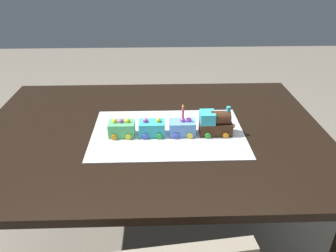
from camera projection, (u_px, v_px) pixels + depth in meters
name	position (u px, v px, depth m)	size (l,w,h in m)	color
dining_table	(153.00, 151.00, 1.39)	(1.40, 1.00, 0.74)	black
cake_board	(168.00, 133.00, 1.30)	(0.60, 0.40, 0.00)	silver
cake_locomotive	(215.00, 123.00, 1.28)	(0.14, 0.08, 0.12)	#472816
cake_car_caboose_sky_blue	(182.00, 128.00, 1.28)	(0.10, 0.08, 0.07)	#669EEA
cake_car_tanker_turquoise	(152.00, 128.00, 1.28)	(0.10, 0.08, 0.07)	#38B7C6
cake_car_flatbed_mint_green	(122.00, 128.00, 1.27)	(0.10, 0.08, 0.07)	#59CC7A
birthday_candle	(183.00, 111.00, 1.25)	(0.01, 0.01, 0.06)	#F24C59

